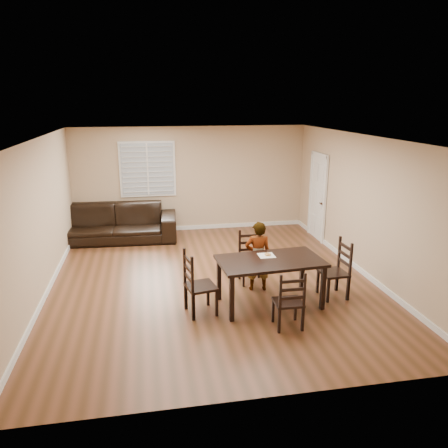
{
  "coord_description": "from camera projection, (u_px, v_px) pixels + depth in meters",
  "views": [
    {
      "loc": [
        -1.17,
        -7.67,
        3.34
      ],
      "look_at": [
        0.3,
        0.39,
        1.0
      ],
      "focal_mm": 35.0,
      "sensor_mm": 36.0,
      "label": 1
    }
  ],
  "objects": [
    {
      "name": "ground",
      "position": [
        212.0,
        280.0,
        8.38
      ],
      "size": [
        7.0,
        7.0,
        0.0
      ],
      "primitive_type": "plane",
      "color": "brown",
      "rests_on": "ground"
    },
    {
      "name": "room",
      "position": [
        212.0,
        186.0,
        8.05
      ],
      "size": [
        6.04,
        7.04,
        2.72
      ],
      "color": "tan",
      "rests_on": "ground"
    },
    {
      "name": "dining_table",
      "position": [
        270.0,
        264.0,
        7.21
      ],
      "size": [
        1.78,
        1.1,
        0.8
      ],
      "rotation": [
        0.0,
        0.0,
        0.08
      ],
      "color": "black",
      "rests_on": "ground"
    },
    {
      "name": "chair_near",
      "position": [
        250.0,
        258.0,
        8.3
      ],
      "size": [
        0.44,
        0.41,
        0.98
      ],
      "rotation": [
        0.0,
        0.0,
        -0.0
      ],
      "color": "black",
      "rests_on": "ground"
    },
    {
      "name": "chair_far",
      "position": [
        290.0,
        304.0,
        6.46
      ],
      "size": [
        0.42,
        0.4,
        0.93
      ],
      "rotation": [
        0.0,
        0.0,
        3.12
      ],
      "color": "black",
      "rests_on": "ground"
    },
    {
      "name": "chair_left",
      "position": [
        193.0,
        286.0,
        6.94
      ],
      "size": [
        0.53,
        0.56,
        1.06
      ],
      "rotation": [
        0.0,
        0.0,
        1.76
      ],
      "color": "black",
      "rests_on": "ground"
    },
    {
      "name": "chair_right",
      "position": [
        340.0,
        271.0,
        7.6
      ],
      "size": [
        0.46,
        0.49,
        1.03
      ],
      "rotation": [
        0.0,
        0.0,
        -1.51
      ],
      "color": "black",
      "rests_on": "ground"
    },
    {
      "name": "child",
      "position": [
        258.0,
        256.0,
        7.81
      ],
      "size": [
        0.49,
        0.35,
        1.28
      ],
      "primitive_type": "imported",
      "rotation": [
        0.0,
        0.0,
        3.05
      ],
      "color": "gray",
      "rests_on": "ground"
    },
    {
      "name": "napkin",
      "position": [
        266.0,
        256.0,
        7.37
      ],
      "size": [
        0.27,
        0.27,
        0.0
      ],
      "primitive_type": "cube",
      "rotation": [
        0.0,
        0.0,
        0.01
      ],
      "color": "beige",
      "rests_on": "dining_table"
    },
    {
      "name": "donut",
      "position": [
        268.0,
        254.0,
        7.37
      ],
      "size": [
        0.11,
        0.11,
        0.04
      ],
      "color": "#C18845",
      "rests_on": "napkin"
    },
    {
      "name": "sofa",
      "position": [
        114.0,
        223.0,
        10.65
      ],
      "size": [
        3.06,
        1.34,
        0.88
      ],
      "primitive_type": "imported",
      "rotation": [
        0.0,
        0.0,
        -0.05
      ],
      "color": "black",
      "rests_on": "ground"
    }
  ]
}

